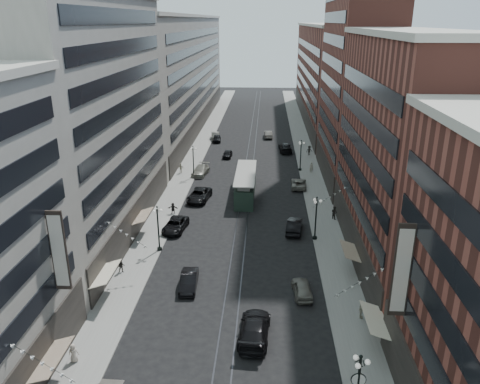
% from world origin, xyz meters
% --- Properties ---
extents(ground, '(220.00, 220.00, 0.00)m').
position_xyz_m(ground, '(0.00, 60.00, 0.00)').
color(ground, black).
rests_on(ground, ground).
extents(sidewalk_west, '(4.00, 180.00, 0.15)m').
position_xyz_m(sidewalk_west, '(-11.00, 70.00, 0.07)').
color(sidewalk_west, gray).
rests_on(sidewalk_west, ground).
extents(sidewalk_east, '(4.00, 180.00, 0.15)m').
position_xyz_m(sidewalk_east, '(11.00, 70.00, 0.07)').
color(sidewalk_east, gray).
rests_on(sidewalk_east, ground).
extents(rail_west, '(0.12, 180.00, 0.02)m').
position_xyz_m(rail_west, '(-0.70, 70.00, 0.01)').
color(rail_west, '#2D2D33').
rests_on(rail_west, ground).
extents(rail_east, '(0.12, 180.00, 0.02)m').
position_xyz_m(rail_east, '(0.70, 70.00, 0.01)').
color(rail_east, '#2D2D33').
rests_on(rail_east, ground).
extents(building_west_mid, '(8.00, 36.00, 28.00)m').
position_xyz_m(building_west_mid, '(-17.00, 33.00, 14.00)').
color(building_west_mid, '#9B968A').
rests_on(building_west_mid, ground).
extents(building_west_far, '(8.00, 90.00, 26.00)m').
position_xyz_m(building_west_far, '(-17.00, 96.00, 13.00)').
color(building_west_far, '#9B968A').
rests_on(building_west_far, ground).
extents(building_east_mid, '(8.00, 30.00, 24.00)m').
position_xyz_m(building_east_mid, '(17.00, 28.00, 12.00)').
color(building_east_mid, brown).
rests_on(building_east_mid, ground).
extents(building_east_tower, '(8.00, 26.00, 42.00)m').
position_xyz_m(building_east_tower, '(17.00, 56.00, 21.00)').
color(building_east_tower, brown).
rests_on(building_east_tower, ground).
extents(building_east_far, '(8.00, 72.00, 24.00)m').
position_xyz_m(building_east_far, '(17.00, 105.00, 12.00)').
color(building_east_far, brown).
rests_on(building_east_far, ground).
extents(lamppost_sw_far, '(1.03, 1.14, 5.52)m').
position_xyz_m(lamppost_sw_far, '(-9.20, 28.00, 3.10)').
color(lamppost_sw_far, black).
rests_on(lamppost_sw_far, sidewalk_west).
extents(lamppost_sw_mid, '(1.03, 1.14, 5.52)m').
position_xyz_m(lamppost_sw_mid, '(-9.20, 55.00, 3.10)').
color(lamppost_sw_mid, black).
rests_on(lamppost_sw_mid, sidewalk_west).
extents(lamppost_se_far, '(1.03, 1.14, 5.52)m').
position_xyz_m(lamppost_se_far, '(9.20, 32.00, 3.10)').
color(lamppost_se_far, black).
rests_on(lamppost_se_far, sidewalk_east).
extents(lamppost_se_mid, '(1.03, 1.14, 5.52)m').
position_xyz_m(lamppost_se_mid, '(9.20, 60.00, 3.10)').
color(lamppost_se_mid, black).
rests_on(lamppost_se_mid, sidewalk_east).
extents(streetcar, '(2.98, 13.47, 3.73)m').
position_xyz_m(streetcar, '(0.00, 47.07, 1.72)').
color(streetcar, '#203227').
rests_on(streetcar, ground).
extents(car_2, '(3.06, 5.60, 1.49)m').
position_xyz_m(car_2, '(-8.40, 33.75, 0.74)').
color(car_2, black).
rests_on(car_2, ground).
extents(car_4, '(2.04, 4.41, 1.46)m').
position_xyz_m(car_4, '(6.80, 19.57, 0.73)').
color(car_4, slate).
rests_on(car_4, ground).
extents(car_5, '(1.87, 4.73, 1.53)m').
position_xyz_m(car_5, '(-4.50, 20.31, 0.77)').
color(car_5, black).
rests_on(car_5, ground).
extents(car_6, '(2.91, 6.32, 1.79)m').
position_xyz_m(car_6, '(2.31, 12.76, 0.90)').
color(car_6, black).
rests_on(car_6, ground).
extents(pedestrian_1, '(0.83, 0.52, 1.60)m').
position_xyz_m(pedestrian_1, '(-11.76, 8.82, 0.95)').
color(pedestrian_1, '#B5A696').
rests_on(pedestrian_1, sidewalk_west).
extents(pedestrian_2, '(0.82, 0.62, 1.50)m').
position_xyz_m(pedestrian_2, '(-12.08, 22.63, 0.90)').
color(pedestrian_2, black).
rests_on(pedestrian_2, sidewalk_west).
extents(pedestrian_4, '(0.64, 1.11, 1.79)m').
position_xyz_m(pedestrian_4, '(11.82, 15.88, 1.05)').
color(pedestrian_4, '#AAA58C').
rests_on(pedestrian_4, sidewalk_east).
extents(car_7, '(3.54, 6.32, 1.67)m').
position_xyz_m(car_7, '(-6.80, 44.57, 0.83)').
color(car_7, black).
rests_on(car_7, ground).
extents(car_8, '(2.98, 5.79, 1.61)m').
position_xyz_m(car_8, '(-8.29, 56.87, 0.80)').
color(car_8, gray).
rests_on(car_8, ground).
extents(car_9, '(2.10, 4.51, 1.50)m').
position_xyz_m(car_9, '(-7.89, 80.57, 0.75)').
color(car_9, black).
rests_on(car_9, ground).
extents(car_10, '(2.43, 5.30, 1.68)m').
position_xyz_m(car_10, '(6.81, 34.22, 0.84)').
color(car_10, black).
rests_on(car_10, ground).
extents(car_11, '(2.57, 5.17, 1.41)m').
position_xyz_m(car_11, '(8.40, 51.09, 0.70)').
color(car_11, slate).
rests_on(car_11, ground).
extents(car_12, '(2.82, 6.20, 1.76)m').
position_xyz_m(car_12, '(7.01, 73.03, 0.88)').
color(car_12, black).
rests_on(car_12, ground).
extents(car_13, '(1.89, 4.18, 1.39)m').
position_xyz_m(car_13, '(-4.50, 68.06, 0.70)').
color(car_13, black).
rests_on(car_13, ground).
extents(car_14, '(2.00, 5.02, 1.62)m').
position_xyz_m(car_14, '(3.51, 84.91, 0.81)').
color(car_14, slate).
rests_on(car_14, ground).
extents(pedestrian_5, '(1.44, 0.43, 1.55)m').
position_xyz_m(pedestrian_5, '(-9.71, 39.00, 0.92)').
color(pedestrian_5, black).
rests_on(pedestrian_5, sidewalk_west).
extents(pedestrian_6, '(1.02, 0.48, 1.72)m').
position_xyz_m(pedestrian_6, '(-11.79, 57.18, 1.01)').
color(pedestrian_6, '#B3AD95').
rests_on(pedestrian_6, sidewalk_west).
extents(pedestrian_7, '(0.91, 0.98, 1.79)m').
position_xyz_m(pedestrian_7, '(12.38, 38.41, 1.04)').
color(pedestrian_7, black).
rests_on(pedestrian_7, sidewalk_east).
extents(pedestrian_8, '(0.74, 0.52, 1.91)m').
position_xyz_m(pedestrian_8, '(11.06, 58.76, 1.11)').
color(pedestrian_8, '#9F9684').
rests_on(pedestrian_8, sidewalk_east).
extents(pedestrian_9, '(1.33, 0.87, 1.91)m').
position_xyz_m(pedestrian_9, '(11.64, 70.12, 1.10)').
color(pedestrian_9, black).
rests_on(pedestrian_9, sidewalk_east).
extents(car_extra_0, '(2.37, 5.10, 1.62)m').
position_xyz_m(car_extra_0, '(-8.40, 82.46, 0.81)').
color(car_extra_0, slate).
rests_on(car_extra_0, ground).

